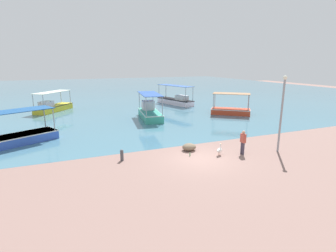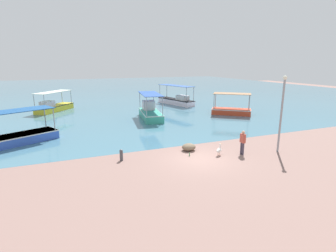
# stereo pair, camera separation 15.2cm
# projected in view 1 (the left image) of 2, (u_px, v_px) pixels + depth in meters

# --- Properties ---
(ground) EXTENTS (120.00, 120.00, 0.00)m
(ground) POSITION_uv_depth(u_px,v_px,m) (200.00, 159.00, 17.28)
(ground) COLOR #86665D
(harbor_water) EXTENTS (110.00, 90.00, 0.00)m
(harbor_water) POSITION_uv_depth(u_px,v_px,m) (99.00, 90.00, 60.49)
(harbor_water) COLOR #447286
(harbor_water) RESTS_ON ground
(fishing_boat_near_left) EXTENTS (3.63, 6.92, 2.84)m
(fishing_boat_near_left) POSITION_uv_depth(u_px,v_px,m) (176.00, 100.00, 39.69)
(fishing_boat_near_left) COLOR white
(fishing_boat_near_left) RESTS_ON harbor_water
(fishing_boat_far_left) EXTENTS (4.91, 4.44, 2.56)m
(fishing_boat_far_left) POSITION_uv_depth(u_px,v_px,m) (231.00, 110.00, 32.17)
(fishing_boat_far_left) COLOR red
(fishing_boat_far_left) RESTS_ON harbor_water
(fishing_boat_center) EXTENTS (2.79, 5.93, 2.85)m
(fishing_boat_center) POSITION_uv_depth(u_px,v_px,m) (150.00, 112.00, 29.65)
(fishing_boat_center) COLOR teal
(fishing_boat_center) RESTS_ON harbor_water
(fishing_boat_far_right) EXTENTS (5.89, 4.28, 2.63)m
(fishing_boat_far_right) POSITION_uv_depth(u_px,v_px,m) (19.00, 137.00, 20.45)
(fishing_boat_far_right) COLOR blue
(fishing_boat_far_right) RESTS_ON harbor_water
(fishing_boat_near_right) EXTENTS (4.88, 5.59, 2.53)m
(fishing_boat_near_right) POSITION_uv_depth(u_px,v_px,m) (53.00, 107.00, 33.90)
(fishing_boat_near_right) COLOR gold
(fishing_boat_near_right) RESTS_ON harbor_water
(pelican) EXTENTS (0.71, 0.57, 0.80)m
(pelican) POSITION_uv_depth(u_px,v_px,m) (219.00, 150.00, 17.91)
(pelican) COLOR #E0997A
(pelican) RESTS_ON ground
(lamp_post) EXTENTS (0.28, 0.28, 5.35)m
(lamp_post) POSITION_uv_depth(u_px,v_px,m) (282.00, 110.00, 18.05)
(lamp_post) COLOR gray
(lamp_post) RESTS_ON ground
(mooring_bollard) EXTENTS (0.22, 0.22, 0.76)m
(mooring_bollard) POSITION_uv_depth(u_px,v_px,m) (122.00, 155.00, 16.91)
(mooring_bollard) COLOR #47474C
(mooring_bollard) RESTS_ON ground
(fisherman_standing) EXTENTS (0.24, 0.41, 1.69)m
(fisherman_standing) POSITION_uv_depth(u_px,v_px,m) (243.00, 142.00, 17.99)
(fisherman_standing) COLOR #3F3748
(fisherman_standing) RESTS_ON ground
(net_pile) EXTENTS (1.02, 0.87, 0.52)m
(net_pile) POSITION_uv_depth(u_px,v_px,m) (189.00, 147.00, 18.92)
(net_pile) COLOR #6F5E49
(net_pile) RESTS_ON ground
(glass_bottle) EXTENTS (0.07, 0.07, 0.27)m
(glass_bottle) POSITION_uv_depth(u_px,v_px,m) (190.00, 154.00, 17.83)
(glass_bottle) COLOR #3F7F4C
(glass_bottle) RESTS_ON ground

